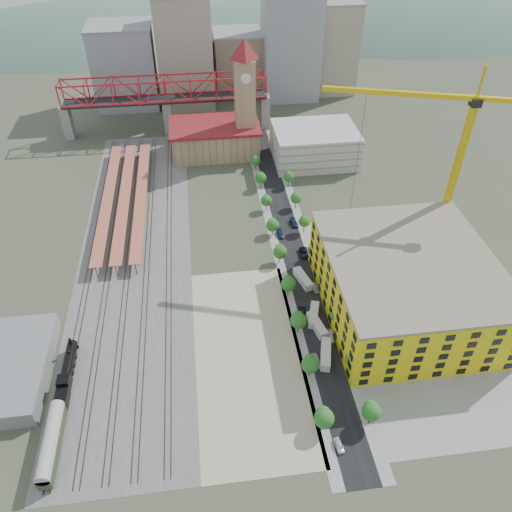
{
  "coord_description": "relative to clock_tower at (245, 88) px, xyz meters",
  "views": [
    {
      "loc": [
        -12.96,
        -115.66,
        104.54
      ],
      "look_at": [
        1.75,
        -2.86,
        10.0
      ],
      "focal_mm": 35.0,
      "sensor_mm": 36.0,
      "label": 1
    }
  ],
  "objects": [
    {
      "name": "ground",
      "position": [
        -8.0,
        -79.99,
        -28.7
      ],
      "size": [
        400.0,
        400.0,
        0.0
      ],
      "primitive_type": "plane",
      "color": "#474C38",
      "rests_on": "ground"
    },
    {
      "name": "dirt_lot",
      "position": [
        -12.0,
        -111.49,
        -28.67
      ],
      "size": [
        28.0,
        67.0,
        0.06
      ],
      "primitive_type": "cube",
      "color": "tan",
      "rests_on": "ground"
    },
    {
      "name": "street_asphalt",
      "position": [
        8.0,
        -64.99,
        -28.67
      ],
      "size": [
        12.0,
        170.0,
        0.06
      ],
      "primitive_type": "cube",
      "color": "black",
      "rests_on": "ground"
    },
    {
      "name": "car_2",
      "position": [
        5.0,
        -99.06,
        -27.99
      ],
      "size": [
        3.02,
        5.37,
        1.42
      ],
      "primitive_type": "imported",
      "rotation": [
        0.0,
        0.0,
        -0.14
      ],
      "color": "black",
      "rests_on": "ground"
    },
    {
      "name": "site_trailer_d",
      "position": [
        8.0,
        -85.19,
        -27.43
      ],
      "size": [
        4.79,
        9.55,
        2.53
      ],
      "primitive_type": "cube",
      "rotation": [
        0.0,
        0.0,
        0.27
      ],
      "color": "silver",
      "rests_on": "ground"
    },
    {
      "name": "car_4",
      "position": [
        11.0,
        -108.44,
        -27.91
      ],
      "size": [
        2.23,
        4.74,
        1.57
      ],
      "primitive_type": "imported",
      "rotation": [
        0.0,
        0.0,
        -0.08
      ],
      "color": "white",
      "rests_on": "ground"
    },
    {
      "name": "coach",
      "position": [
        -58.0,
        -132.55,
        -25.58
      ],
      "size": [
        3.21,
        18.65,
        5.86
      ],
      "color": "#2A3C21",
      "rests_on": "ground"
    },
    {
      "name": "car_0",
      "position": [
        5.0,
        -139.99,
        -28.03
      ],
      "size": [
        1.99,
        4.05,
        1.33
      ],
      "primitive_type": "imported",
      "rotation": [
        0.0,
        0.0,
        0.11
      ],
      "color": "white",
      "rests_on": "ground"
    },
    {
      "name": "station_hall",
      "position": [
        -13.0,
        2.01,
        -22.03
      ],
      "size": [
        38.0,
        24.0,
        13.1
      ],
      "color": "tan",
      "rests_on": "ground"
    },
    {
      "name": "car_5",
      "position": [
        11.0,
        -89.13,
        -28.0
      ],
      "size": [
        2.13,
        4.38,
        1.38
      ],
      "primitive_type": "imported",
      "rotation": [
        0.0,
        0.0,
        0.16
      ],
      "color": "gray",
      "rests_on": "ground"
    },
    {
      "name": "platform_canopies",
      "position": [
        -49.0,
        -34.99,
        -24.7
      ],
      "size": [
        16.0,
        80.0,
        4.12
      ],
      "color": "#C2674A",
      "rests_on": "ground"
    },
    {
      "name": "truss_bridge",
      "position": [
        -33.0,
        25.01,
        -9.83
      ],
      "size": [
        94.0,
        9.6,
        25.6
      ],
      "color": "gray",
      "rests_on": "ground"
    },
    {
      "name": "car_3",
      "position": [
        5.0,
        -61.05,
        -27.98
      ],
      "size": [
        2.28,
        5.02,
        1.43
      ],
      "primitive_type": "imported",
      "rotation": [
        0.0,
        0.0,
        0.06
      ],
      "color": "navy",
      "rests_on": "ground"
    },
    {
      "name": "construction_building",
      "position": [
        34.0,
        -99.99,
        -19.29
      ],
      "size": [
        44.6,
        50.6,
        18.8
      ],
      "color": "yellow",
      "rests_on": "ground"
    },
    {
      "name": "locomotive",
      "position": [
        -58.0,
        -112.92,
        -26.61
      ],
      "size": [
        2.9,
        22.38,
        5.6
      ],
      "color": "black",
      "rests_on": "ground"
    },
    {
      "name": "construction_pad",
      "position": [
        37.0,
        -99.99,
        -28.67
      ],
      "size": [
        50.0,
        90.0,
        0.06
      ],
      "primitive_type": "cube",
      "color": "gray",
      "rests_on": "ground"
    },
    {
      "name": "car_7",
      "position": [
        11.0,
        -55.36,
        -27.93
      ],
      "size": [
        2.8,
        5.5,
        1.53
      ],
      "primitive_type": "imported",
      "rotation": [
        0.0,
        0.0,
        0.13
      ],
      "color": "navy",
      "rests_on": "ground"
    },
    {
      "name": "warehouse",
      "position": [
        -74.0,
        -109.99,
        -26.2
      ],
      "size": [
        22.0,
        32.0,
        5.0
      ],
      "primitive_type": "cube",
      "color": "gray",
      "rests_on": "ground"
    },
    {
      "name": "site_trailer_b",
      "position": [
        8.0,
        -104.45,
        -27.44
      ],
      "size": [
        4.42,
        9.46,
        2.51
      ],
      "primitive_type": "cube",
      "rotation": [
        0.0,
        0.0,
        0.23
      ],
      "color": "silver",
      "rests_on": "ground"
    },
    {
      "name": "ballast_strip",
      "position": [
        -44.0,
        -62.49,
        -28.67
      ],
      "size": [
        36.0,
        165.0,
        0.06
      ],
      "primitive_type": "cube",
      "color": "#605E59",
      "rests_on": "ground"
    },
    {
      "name": "car_6",
      "position": [
        11.0,
        -72.28,
        -27.9
      ],
      "size": [
        2.91,
        5.85,
        1.59
      ],
      "primitive_type": "imported",
      "rotation": [
        0.0,
        0.0,
        -0.05
      ],
      "color": "black",
      "rests_on": "ground"
    },
    {
      "name": "sidewalk_west",
      "position": [
        2.5,
        -64.99,
        -28.68
      ],
      "size": [
        3.0,
        170.0,
        0.04
      ],
      "primitive_type": "cube",
      "color": "gray",
      "rests_on": "ground"
    },
    {
      "name": "sidewalk_east",
      "position": [
        13.5,
        -64.99,
        -28.68
      ],
      "size": [
        3.0,
        170.0,
        0.04
      ],
      "primitive_type": "cube",
      "color": "gray",
      "rests_on": "ground"
    },
    {
      "name": "clock_tower",
      "position": [
        0.0,
        0.0,
        0.0
      ],
      "size": [
        12.0,
        12.0,
        52.0
      ],
      "color": "tan",
      "rests_on": "ground"
    },
    {
      "name": "skyline",
      "position": [
        -0.53,
        62.32,
        -5.89
      ],
      "size": [
        133.0,
        46.0,
        60.0
      ],
      "color": "#9EA0A3",
      "rests_on": "ground"
    },
    {
      "name": "site_trailer_a",
      "position": [
        8.0,
        -114.8,
        -27.38
      ],
      "size": [
        4.94,
        9.98,
        2.64
      ],
      "primitive_type": "cube",
      "rotation": [
        0.0,
        0.0,
        -0.26
      ],
      "color": "silver",
      "rests_on": "ground"
    },
    {
      "name": "car_1",
      "position": [
        5.0,
        -116.25,
        -27.92
      ],
      "size": [
        2.23,
        4.9,
        1.56
      ],
      "primitive_type": "imported",
      "rotation": [
        0.0,
        0.0,
        0.13
      ],
      "color": "gray",
      "rests_on": "ground"
    },
    {
      "name": "tower_crane",
      "position": [
        51.31,
        -72.9,
        8.44
      ],
      "size": [
        54.37,
        18.81,
        60.18
      ],
      "color": "#E0B80E",
      "rests_on": "ground"
    },
    {
      "name": "parking_garage",
      "position": [
        28.0,
        -9.99,
        -21.7
      ],
      "size": [
        34.0,
        26.0,
        14.0
      ],
      "primitive_type": "cube",
      "color": "silver",
      "rests_on": "ground"
    },
    {
      "name": "rail_tracks",
      "position": [
        -45.8,
        -62.49,
        -28.55
      ],
      "size": [
        26.56,
        160.0,
        0.18
      ],
      "color": "#382B23",
      "rests_on": "ground"
    },
    {
      "name": "distant_hills",
      "position": [
        37.28,
        180.01,
        -108.23
      ],
      "size": [
        647.0,
        264.0,
        227.0
      ],
      "color": "#4C6B59",
      "rests_on": "ground"
    },
    {
      "name": "site_trailer_c",
      "position": [
        8.0,
        -100.46,
        -27.48
      ],
      "size": [
        4.89,
        9.2,
        2.44
      ],
      "primitive_type": "cube",
      "rotation": [
        0.0,
        0.0,
        -0.3
      ],
      "color": "silver",
      "rests_on": "ground"
    },
    {
      "name": "street_trees",
      "position": [
        8.0,
        -74.99,
        -28.7
      ],
      "size": [
        15.4,
        124.4,
        8.0
      ],
      "color": "#22601C",
      "rests_on": "ground"
    }
  ]
}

